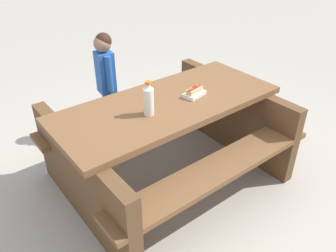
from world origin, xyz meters
TOP-DOWN VIEW (x-y plane):
  - ground_plane at (0.00, 0.00)m, footprint 30.00×30.00m
  - picnic_table at (0.00, 0.00)m, footprint 2.17×1.93m
  - soda_bottle at (-0.19, -0.15)m, footprint 0.08×0.08m
  - hotdog_tray at (0.23, 0.03)m, footprint 0.21×0.19m
  - child_in_coat at (-0.35, 0.86)m, footprint 0.18×0.26m

SIDE VIEW (x-z plane):
  - ground_plane at x=0.00m, z-range 0.00..0.00m
  - picnic_table at x=0.00m, z-range 0.07..0.82m
  - child_in_coat at x=-0.35m, z-range 0.15..1.22m
  - hotdog_tray at x=0.23m, z-range 0.74..0.82m
  - soda_bottle at x=-0.19m, z-range 0.74..1.00m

